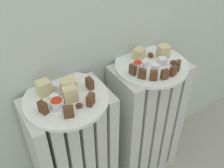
{
  "coord_description": "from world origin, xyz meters",
  "views": [
    {
      "loc": [
        -0.38,
        -0.31,
        1.13
      ],
      "look_at": [
        0.0,
        0.28,
        0.56
      ],
      "focal_mm": 43.12,
      "sensor_mm": 36.0,
      "label": 1
    }
  ],
  "objects_px": {
    "radiator_left": "(75,157)",
    "plate_right": "(151,65)",
    "radiator_right": "(145,122)",
    "jam_bowl_right": "(138,64)",
    "fork": "(61,100)",
    "plate_left": "(66,99)",
    "jam_bowl_left": "(57,103)"
  },
  "relations": [
    {
      "from": "radiator_left",
      "to": "jam_bowl_left",
      "type": "xyz_separation_m",
      "value": [
        -0.04,
        -0.03,
        0.32
      ]
    },
    {
      "from": "radiator_right",
      "to": "jam_bowl_right",
      "type": "height_order",
      "value": "jam_bowl_right"
    },
    {
      "from": "plate_left",
      "to": "jam_bowl_left",
      "type": "bearing_deg",
      "value": -146.1
    },
    {
      "from": "jam_bowl_left",
      "to": "fork",
      "type": "height_order",
      "value": "jam_bowl_left"
    },
    {
      "from": "jam_bowl_right",
      "to": "fork",
      "type": "bearing_deg",
      "value": -176.95
    },
    {
      "from": "radiator_right",
      "to": "plate_right",
      "type": "xyz_separation_m",
      "value": [
        -0.0,
        -0.0,
        0.3
      ]
    },
    {
      "from": "radiator_left",
      "to": "plate_right",
      "type": "distance_m",
      "value": 0.45
    },
    {
      "from": "plate_left",
      "to": "fork",
      "type": "bearing_deg",
      "value": -168.02
    },
    {
      "from": "plate_left",
      "to": "plate_right",
      "type": "xyz_separation_m",
      "value": [
        0.33,
        0.0,
        0.0
      ]
    },
    {
      "from": "plate_left",
      "to": "jam_bowl_right",
      "type": "xyz_separation_m",
      "value": [
        0.28,
        0.01,
        0.02
      ]
    },
    {
      "from": "plate_left",
      "to": "jam_bowl_right",
      "type": "bearing_deg",
      "value": 2.43
    },
    {
      "from": "radiator_left",
      "to": "fork",
      "type": "xyz_separation_m",
      "value": [
        -0.02,
        -0.0,
        0.3
      ]
    },
    {
      "from": "jam_bowl_right",
      "to": "radiator_left",
      "type": "bearing_deg",
      "value": -177.57
    },
    {
      "from": "radiator_right",
      "to": "plate_left",
      "type": "bearing_deg",
      "value": -180.0
    },
    {
      "from": "plate_left",
      "to": "jam_bowl_left",
      "type": "height_order",
      "value": "jam_bowl_left"
    },
    {
      "from": "jam_bowl_left",
      "to": "jam_bowl_right",
      "type": "distance_m",
      "value": 0.32
    },
    {
      "from": "radiator_left",
      "to": "radiator_right",
      "type": "bearing_deg",
      "value": 0.0
    },
    {
      "from": "radiator_right",
      "to": "plate_left",
      "type": "relative_size",
      "value": 2.16
    },
    {
      "from": "plate_left",
      "to": "fork",
      "type": "distance_m",
      "value": 0.02
    },
    {
      "from": "radiator_right",
      "to": "plate_right",
      "type": "height_order",
      "value": "plate_right"
    },
    {
      "from": "plate_right",
      "to": "fork",
      "type": "height_order",
      "value": "fork"
    },
    {
      "from": "plate_right",
      "to": "jam_bowl_right",
      "type": "xyz_separation_m",
      "value": [
        -0.05,
        0.01,
        0.02
      ]
    },
    {
      "from": "radiator_right",
      "to": "jam_bowl_right",
      "type": "bearing_deg",
      "value": 167.25
    },
    {
      "from": "plate_right",
      "to": "jam_bowl_left",
      "type": "distance_m",
      "value": 0.38
    },
    {
      "from": "radiator_right",
      "to": "plate_left",
      "type": "height_order",
      "value": "plate_left"
    },
    {
      "from": "jam_bowl_right",
      "to": "fork",
      "type": "xyz_separation_m",
      "value": [
        -0.3,
        -0.02,
        -0.01
      ]
    },
    {
      "from": "jam_bowl_left",
      "to": "plate_left",
      "type": "bearing_deg",
      "value": 33.9
    },
    {
      "from": "plate_left",
      "to": "fork",
      "type": "xyz_separation_m",
      "value": [
        -0.02,
        -0.0,
        0.01
      ]
    },
    {
      "from": "radiator_left",
      "to": "radiator_right",
      "type": "relative_size",
      "value": 1.0
    },
    {
      "from": "radiator_left",
      "to": "plate_left",
      "type": "distance_m",
      "value": 0.3
    },
    {
      "from": "radiator_left",
      "to": "jam_bowl_right",
      "type": "bearing_deg",
      "value": 2.43
    },
    {
      "from": "plate_left",
      "to": "jam_bowl_left",
      "type": "xyz_separation_m",
      "value": [
        -0.04,
        -0.03,
        0.02
      ]
    }
  ]
}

